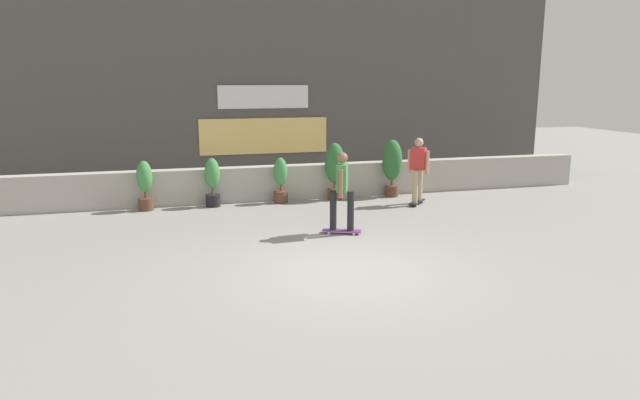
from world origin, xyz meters
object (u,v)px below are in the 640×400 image
(potted_plant_2, at_px, (281,179))
(potted_plant_1, at_px, (212,181))
(skater_mid_plaza, at_px, (342,189))
(skater_far_left, at_px, (418,168))
(potted_plant_0, at_px, (145,184))
(potted_plant_3, at_px, (335,167))
(potted_plant_4, at_px, (392,164))

(potted_plant_2, bearing_deg, potted_plant_1, 180.00)
(skater_mid_plaza, distance_m, skater_far_left, 3.48)
(potted_plant_0, height_order, potted_plant_3, potted_plant_3)
(potted_plant_1, bearing_deg, potted_plant_4, -0.00)
(potted_plant_1, relative_size, potted_plant_4, 0.79)
(potted_plant_3, bearing_deg, potted_plant_0, 180.00)
(potted_plant_0, height_order, skater_mid_plaza, skater_mid_plaza)
(skater_mid_plaza, bearing_deg, potted_plant_2, 100.49)
(potted_plant_0, distance_m, potted_plant_4, 6.42)
(potted_plant_3, height_order, skater_far_left, skater_far_left)
(potted_plant_0, height_order, potted_plant_1, potted_plant_1)
(potted_plant_4, bearing_deg, skater_far_left, -77.85)
(potted_plant_1, height_order, potted_plant_2, potted_plant_1)
(potted_plant_2, height_order, potted_plant_4, potted_plant_4)
(potted_plant_0, relative_size, potted_plant_1, 1.00)
(skater_mid_plaza, relative_size, skater_far_left, 1.00)
(potted_plant_0, height_order, skater_far_left, skater_far_left)
(potted_plant_1, xyz_separation_m, potted_plant_3, (3.18, -0.00, 0.22))
(skater_mid_plaza, height_order, skater_far_left, same)
(skater_mid_plaza, xyz_separation_m, skater_far_left, (2.70, 2.20, 0.00))
(potted_plant_0, relative_size, skater_mid_plaza, 0.72)
(potted_plant_1, xyz_separation_m, skater_mid_plaza, (2.35, -3.32, 0.29))
(potted_plant_0, bearing_deg, skater_mid_plaza, -39.95)
(potted_plant_3, relative_size, potted_plant_4, 0.98)
(potted_plant_4, bearing_deg, potted_plant_3, -180.00)
(potted_plant_1, distance_m, potted_plant_4, 4.81)
(potted_plant_1, height_order, potted_plant_3, potted_plant_3)
(potted_plant_1, height_order, skater_far_left, skater_far_left)
(potted_plant_3, bearing_deg, skater_mid_plaza, -104.14)
(potted_plant_4, bearing_deg, skater_mid_plaza, -126.49)
(potted_plant_3, bearing_deg, skater_far_left, -31.10)
(potted_plant_2, bearing_deg, potted_plant_4, 0.00)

